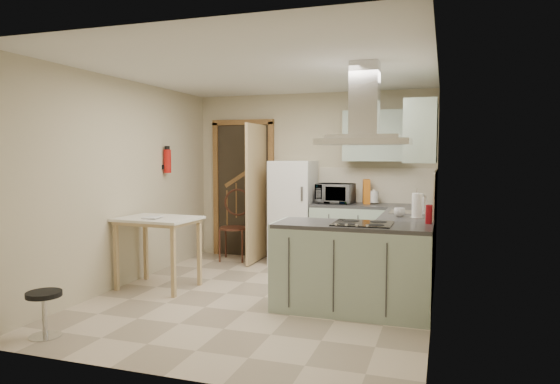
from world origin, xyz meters
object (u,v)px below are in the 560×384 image
(extractor_hood, at_px, (364,142))
(bentwood_chair, at_px, (234,228))
(fridge, at_px, (293,212))
(microwave, at_px, (335,193))
(peninsula, at_px, (352,268))
(drop_leaf_table, at_px, (159,253))
(stool, at_px, (45,314))

(extractor_hood, relative_size, bentwood_chair, 0.93)
(fridge, relative_size, extractor_hood, 1.67)
(microwave, bearing_deg, extractor_hood, -65.26)
(bentwood_chair, bearing_deg, extractor_hood, -49.46)
(fridge, height_order, peninsula, fridge)
(bentwood_chair, bearing_deg, drop_leaf_table, -106.59)
(fridge, height_order, drop_leaf_table, fridge)
(microwave, bearing_deg, drop_leaf_table, -128.33)
(bentwood_chair, relative_size, stool, 2.40)
(fridge, distance_m, microwave, 0.69)
(stool, bearing_deg, bentwood_chair, 84.99)
(extractor_hood, height_order, drop_leaf_table, extractor_hood)
(stool, relative_size, microwave, 0.80)
(fridge, bearing_deg, extractor_hood, -56.21)
(drop_leaf_table, height_order, bentwood_chair, bentwood_chair)
(fridge, bearing_deg, bentwood_chair, -173.90)
(fridge, height_order, extractor_hood, extractor_hood)
(stool, bearing_deg, extractor_hood, 31.56)
(stool, distance_m, microwave, 4.08)
(peninsula, relative_size, drop_leaf_table, 1.71)
(extractor_hood, xyz_separation_m, drop_leaf_table, (-2.45, 0.16, -1.30))
(peninsula, distance_m, microwave, 2.16)
(fridge, distance_m, drop_leaf_table, 2.17)
(peninsula, distance_m, extractor_hood, 1.27)
(drop_leaf_table, xyz_separation_m, bentwood_chair, (0.22, 1.73, 0.06))
(bentwood_chair, bearing_deg, stool, -104.31)
(microwave, bearing_deg, fridge, -173.61)
(peninsula, relative_size, extractor_hood, 1.72)
(bentwood_chair, xyz_separation_m, microwave, (1.53, 0.11, 0.56))
(drop_leaf_table, xyz_separation_m, microwave, (1.75, 1.84, 0.62))
(drop_leaf_table, distance_m, bentwood_chair, 1.74)
(bentwood_chair, distance_m, microwave, 1.63)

